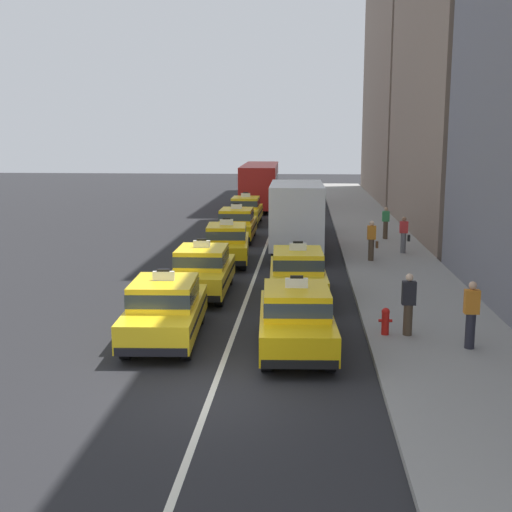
% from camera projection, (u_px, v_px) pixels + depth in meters
% --- Properties ---
extents(ground_plane, '(160.00, 160.00, 0.00)m').
position_uv_depth(ground_plane, '(211.00, 395.00, 13.80)').
color(ground_plane, '#232326').
extents(lane_stripe_left_right, '(0.14, 80.00, 0.01)m').
position_uv_depth(lane_stripe_left_right, '(267.00, 242.00, 33.41)').
color(lane_stripe_left_right, silver).
rests_on(lane_stripe_left_right, ground).
extents(sidewalk_curb, '(4.00, 90.00, 0.15)m').
position_uv_depth(sidewalk_curb, '(391.00, 261.00, 28.08)').
color(sidewalk_curb, gray).
rests_on(sidewalk_curb, ground).
extents(taxi_left_nearest, '(2.05, 4.65, 1.96)m').
position_uv_depth(taxi_left_nearest, '(165.00, 308.00, 17.33)').
color(taxi_left_nearest, black).
rests_on(taxi_left_nearest, ground).
extents(taxi_left_second, '(1.89, 4.59, 1.96)m').
position_uv_depth(taxi_left_second, '(203.00, 270.00, 22.31)').
color(taxi_left_second, black).
rests_on(taxi_left_second, ground).
extents(taxi_left_third, '(2.13, 4.68, 1.96)m').
position_uv_depth(taxi_left_third, '(227.00, 243.00, 27.88)').
color(taxi_left_third, black).
rests_on(taxi_left_third, ground).
extents(taxi_left_fourth, '(1.85, 4.57, 1.96)m').
position_uv_depth(taxi_left_fourth, '(237.00, 224.00, 33.90)').
color(taxi_left_fourth, black).
rests_on(taxi_left_fourth, ground).
extents(taxi_left_fifth, '(1.82, 4.56, 1.96)m').
position_uv_depth(taxi_left_fifth, '(246.00, 210.00, 40.28)').
color(taxi_left_fifth, black).
rests_on(taxi_left_fifth, ground).
extents(bus_left_sixth, '(2.79, 11.26, 3.22)m').
position_uv_depth(bus_left_sixth, '(260.00, 183.00, 49.55)').
color(bus_left_sixth, black).
rests_on(bus_left_sixth, ground).
extents(taxi_right_nearest, '(2.05, 4.65, 1.96)m').
position_uv_depth(taxi_right_nearest, '(296.00, 317.00, 16.51)').
color(taxi_right_nearest, black).
rests_on(taxi_right_nearest, ground).
extents(taxi_right_second, '(2.00, 4.63, 1.96)m').
position_uv_depth(taxi_right_second, '(298.00, 273.00, 21.78)').
color(taxi_right_second, black).
rests_on(taxi_right_second, ground).
extents(box_truck_right_third, '(2.40, 7.00, 3.27)m').
position_uv_depth(box_truck_right_third, '(296.00, 215.00, 30.09)').
color(box_truck_right_third, black).
rests_on(box_truck_right_third, ground).
extents(sedan_right_fourth, '(1.94, 4.37, 1.58)m').
position_uv_depth(sedan_right_fourth, '(301.00, 217.00, 36.79)').
color(sedan_right_fourth, black).
rests_on(sedan_right_fourth, ground).
extents(pedestrian_near_crosswalk, '(0.36, 0.24, 1.63)m').
position_uv_depth(pedestrian_near_crosswalk, '(386.00, 223.00, 33.56)').
color(pedestrian_near_crosswalk, '#473828').
rests_on(pedestrian_near_crosswalk, sidewalk_curb).
extents(pedestrian_mid_block, '(0.47, 0.24, 1.64)m').
position_uv_depth(pedestrian_mid_block, '(404.00, 235.00, 29.51)').
color(pedestrian_mid_block, slate).
rests_on(pedestrian_mid_block, sidewalk_curb).
extents(pedestrian_by_storefront, '(0.47, 0.24, 1.70)m').
position_uv_depth(pedestrian_by_storefront, '(372.00, 241.00, 27.70)').
color(pedestrian_by_storefront, '#473828').
rests_on(pedestrian_by_storefront, sidewalk_curb).
extents(pedestrian_trailing, '(0.36, 0.24, 1.67)m').
position_uv_depth(pedestrian_trailing, '(408.00, 304.00, 17.32)').
color(pedestrian_trailing, '#473828').
rests_on(pedestrian_trailing, sidewalk_curb).
extents(pedestrian_far_corner, '(0.36, 0.24, 1.70)m').
position_uv_depth(pedestrian_far_corner, '(471.00, 315.00, 16.23)').
color(pedestrian_far_corner, '#23232D').
rests_on(pedestrian_far_corner, sidewalk_curb).
extents(fire_hydrant, '(0.36, 0.22, 0.73)m').
position_uv_depth(fire_hydrant, '(385.00, 320.00, 17.44)').
color(fire_hydrant, red).
rests_on(fire_hydrant, sidewalk_curb).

